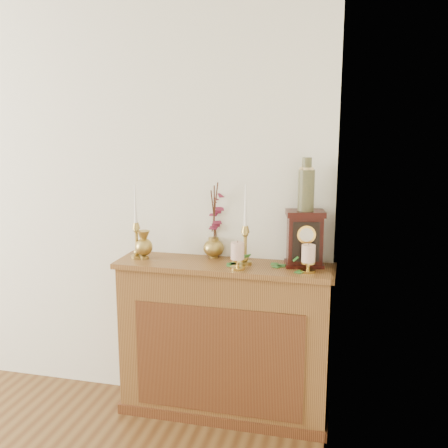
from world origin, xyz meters
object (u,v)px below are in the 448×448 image
(candlestick_left, at_px, (136,235))
(candlestick_center, at_px, (245,239))
(ceramic_vase, at_px, (306,187))
(bud_vase, at_px, (144,245))
(mantel_clock, at_px, (305,239))
(ginger_jar, at_px, (216,223))

(candlestick_left, xyz_separation_m, candlestick_center, (0.64, 0.02, 0.01))
(candlestick_center, height_order, ceramic_vase, ceramic_vase)
(candlestick_left, xyz_separation_m, ceramic_vase, (0.96, 0.07, 0.30))
(bud_vase, relative_size, mantel_clock, 0.53)
(ginger_jar, bearing_deg, candlestick_left, -160.74)
(bud_vase, xyz_separation_m, ceramic_vase, (0.92, 0.08, 0.36))
(bud_vase, relative_size, ginger_jar, 0.37)
(ginger_jar, relative_size, mantel_clock, 1.44)
(mantel_clock, xyz_separation_m, ceramic_vase, (-0.00, 0.00, 0.29))
(candlestick_left, bearing_deg, mantel_clock, 4.21)
(bud_vase, xyz_separation_m, mantel_clock, (0.92, 0.07, 0.07))
(bud_vase, height_order, mantel_clock, mantel_clock)
(candlestick_center, height_order, ginger_jar, candlestick_center)
(bud_vase, bearing_deg, ginger_jar, 21.47)
(candlestick_center, distance_m, bud_vase, 0.60)
(bud_vase, xyz_separation_m, ginger_jar, (0.39, 0.16, 0.12))
(ceramic_vase, bearing_deg, mantel_clock, -77.77)
(candlestick_left, xyz_separation_m, ginger_jar, (0.44, 0.15, 0.06))
(candlestick_center, relative_size, mantel_clock, 1.45)
(candlestick_center, bearing_deg, mantel_clock, 9.54)
(candlestick_left, height_order, ginger_jar, ginger_jar)
(candlestick_center, relative_size, ceramic_vase, 1.57)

